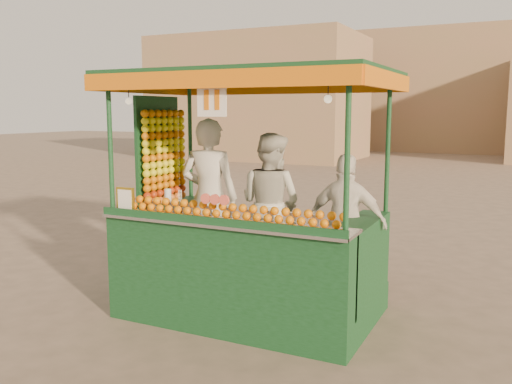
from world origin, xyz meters
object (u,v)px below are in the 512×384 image
at_px(juice_cart, 241,239).
at_px(vendor_middle, 270,203).
at_px(vendor_right, 346,223).
at_px(vendor_left, 209,197).

relative_size(juice_cart, vendor_middle, 1.73).
height_order(vendor_middle, vendor_right, vendor_middle).
bearing_deg(vendor_right, juice_cart, 22.11).
xyz_separation_m(vendor_left, vendor_right, (1.71, 0.14, -0.19)).
height_order(juice_cart, vendor_left, juice_cart).
height_order(vendor_left, vendor_middle, vendor_left).
height_order(vendor_left, vendor_right, vendor_left).
bearing_deg(vendor_right, vendor_left, 2.80).
distance_m(juice_cart, vendor_right, 1.21).
bearing_deg(vendor_left, juice_cart, 138.76).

